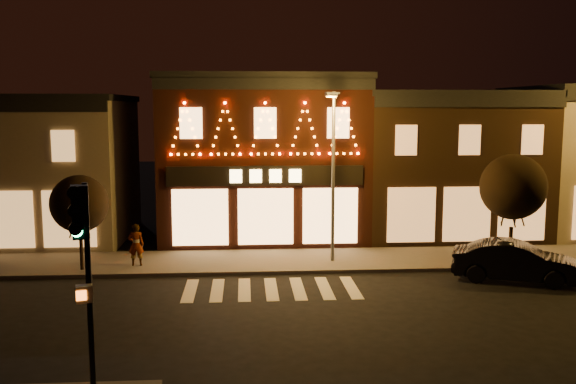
{
  "coord_description": "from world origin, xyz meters",
  "views": [
    {
      "loc": [
        -0.95,
        -18.77,
        6.74
      ],
      "look_at": [
        0.62,
        4.0,
        3.64
      ],
      "focal_mm": 39.42,
      "sensor_mm": 36.0,
      "label": 1
    }
  ],
  "objects": [
    {
      "name": "ground",
      "position": [
        0.0,
        0.0,
        0.0
      ],
      "size": [
        120.0,
        120.0,
        0.0
      ],
      "primitive_type": "plane",
      "color": "black",
      "rests_on": "ground"
    },
    {
      "name": "tree_left",
      "position": [
        -7.6,
        6.83,
        2.86
      ],
      "size": [
        2.32,
        2.32,
        3.88
      ],
      "rotation": [
        0.0,
        0.0,
        -0.13
      ],
      "color": "black",
      "rests_on": "sidewalk_far"
    },
    {
      "name": "pedestrian",
      "position": [
        -5.49,
        7.36,
        1.03
      ],
      "size": [
        0.67,
        0.47,
        1.76
      ],
      "primitive_type": "imported",
      "rotation": [
        0.0,
        0.0,
        3.22
      ],
      "color": "gray",
      "rests_on": "sidewalk_far"
    },
    {
      "name": "streetlamp_mid",
      "position": [
        2.75,
        7.42,
        4.38
      ],
      "size": [
        0.62,
        1.65,
        7.21
      ],
      "rotation": [
        0.0,
        0.0,
        0.21
      ],
      "color": "#59595E",
      "rests_on": "sidewalk_far"
    },
    {
      "name": "tree_right",
      "position": [
        10.33,
        6.86,
        3.38
      ],
      "size": [
        2.76,
        2.76,
        4.62
      ],
      "rotation": [
        0.0,
        0.0,
        -0.16
      ],
      "color": "black",
      "rests_on": "sidewalk_far"
    },
    {
      "name": "building_left",
      "position": [
        -13.0,
        13.99,
        3.66
      ],
      "size": [
        12.2,
        8.28,
        7.3
      ],
      "color": "#766C54",
      "rests_on": "ground"
    },
    {
      "name": "traffic_signal_near",
      "position": [
        -4.4,
        -5.29,
        3.66
      ],
      "size": [
        0.42,
        0.52,
        4.98
      ],
      "rotation": [
        0.0,
        0.0,
        0.26
      ],
      "color": "black",
      "rests_on": "sidewalk_near"
    },
    {
      "name": "building_pulp",
      "position": [
        0.0,
        13.98,
        4.16
      ],
      "size": [
        10.2,
        8.34,
        8.3
      ],
      "color": "black",
      "rests_on": "ground"
    },
    {
      "name": "building_right_a",
      "position": [
        9.5,
        13.99,
        3.76
      ],
      "size": [
        9.2,
        8.28,
        7.5
      ],
      "color": "black",
      "rests_on": "ground"
    },
    {
      "name": "sidewalk_far",
      "position": [
        2.0,
        8.0,
        0.07
      ],
      "size": [
        44.0,
        4.0,
        0.15
      ],
      "primitive_type": "cube",
      "color": "#47423D",
      "rests_on": "ground"
    },
    {
      "name": "dark_sedan",
      "position": [
        9.49,
        4.41,
        0.78
      ],
      "size": [
        5.02,
        3.3,
        1.56
      ],
      "primitive_type": "imported",
      "rotation": [
        0.0,
        0.0,
        1.19
      ],
      "color": "black",
      "rests_on": "ground"
    }
  ]
}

